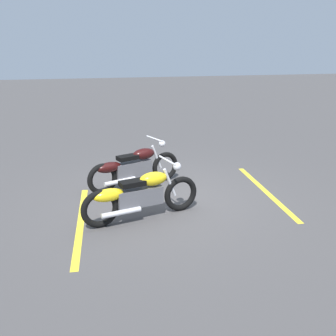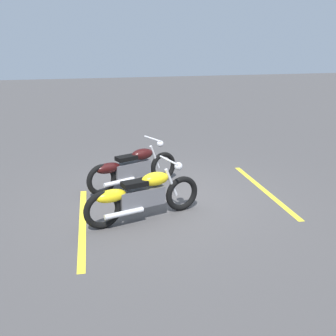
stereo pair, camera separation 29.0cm
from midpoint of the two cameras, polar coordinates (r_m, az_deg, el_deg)
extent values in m
plane|color=#474444|center=(7.95, -1.55, -4.52)|extent=(60.00, 60.00, 0.00)
torus|color=black|center=(7.30, 0.90, -3.75)|extent=(0.68, 0.27, 0.67)
torus|color=black|center=(6.71, -10.75, -6.07)|extent=(0.68, 0.27, 0.67)
cube|color=#59595E|center=(6.92, -5.06, -4.31)|extent=(0.87, 0.42, 0.32)
ellipsoid|color=yellow|center=(6.92, -3.09, -1.60)|extent=(0.57, 0.40, 0.24)
ellipsoid|color=yellow|center=(6.67, -9.56, -4.05)|extent=(0.60, 0.37, 0.22)
cube|color=black|center=(6.77, -6.13, -2.30)|extent=(0.48, 0.34, 0.09)
cylinder|color=silver|center=(7.11, -0.69, -2.12)|extent=(0.27, 0.12, 0.56)
cylinder|color=silver|center=(6.95, -1.07, 1.10)|extent=(0.18, 0.61, 0.04)
sphere|color=silver|center=(7.09, 0.36, 0.24)|extent=(0.15, 0.15, 0.15)
cylinder|color=silver|center=(6.72, -7.65, -6.57)|extent=(0.70, 0.26, 0.09)
torus|color=black|center=(8.90, -1.64, 0.23)|extent=(0.66, 0.34, 0.67)
torus|color=black|center=(8.16, -10.66, -1.73)|extent=(0.66, 0.34, 0.67)
cube|color=#59595E|center=(8.45, -6.26, -0.23)|extent=(0.86, 0.51, 0.32)
ellipsoid|color=black|center=(8.50, -4.76, 2.03)|extent=(0.59, 0.45, 0.24)
ellipsoid|color=black|center=(8.15, -9.74, -0.02)|extent=(0.61, 0.43, 0.22)
cube|color=black|center=(8.31, -7.10, 1.45)|extent=(0.50, 0.38, 0.09)
cylinder|color=silver|center=(8.70, -2.89, 1.60)|extent=(0.27, 0.15, 0.56)
cylinder|color=silver|center=(8.57, -3.22, 4.27)|extent=(0.26, 0.59, 0.04)
sphere|color=silver|center=(8.71, -2.10, 3.56)|extent=(0.15, 0.15, 0.15)
cylinder|color=silver|center=(8.20, -8.13, -2.04)|extent=(0.69, 0.34, 0.09)
cube|color=yellow|center=(7.09, -13.52, -7.88)|extent=(0.36, 3.20, 0.01)
cube|color=yellow|center=(8.63, 12.87, -3.12)|extent=(0.36, 3.20, 0.01)
camera|label=1|loc=(0.14, 88.93, 0.34)|focal=41.77mm
camera|label=2|loc=(0.14, -91.07, -0.34)|focal=41.77mm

